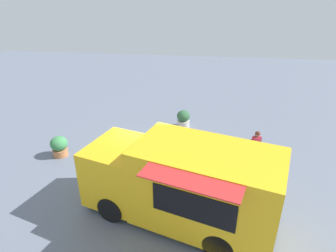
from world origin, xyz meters
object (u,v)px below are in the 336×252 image
(food_truck, at_px, (182,185))
(planter_flowering_near, at_px, (59,146))
(person_customer, at_px, (256,143))
(planter_flowering_far, at_px, (183,119))

(food_truck, height_order, planter_flowering_near, food_truck)
(person_customer, height_order, planter_flowering_near, person_customer)
(person_customer, distance_m, planter_flowering_near, 8.02)
(food_truck, relative_size, planter_flowering_near, 6.88)
(food_truck, distance_m, planter_flowering_near, 5.97)
(planter_flowering_far, bearing_deg, planter_flowering_near, 35.32)
(food_truck, distance_m, planter_flowering_far, 6.28)
(person_customer, bearing_deg, food_truck, 57.88)
(planter_flowering_far, bearing_deg, food_truck, 94.31)
(food_truck, xyz_separation_m, planter_flowering_far, (0.47, -6.21, -0.76))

